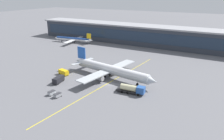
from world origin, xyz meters
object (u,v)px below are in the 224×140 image
Objects in this scene: crew_van at (64,72)px; fuel_tanker at (132,89)px; main_airliner at (111,70)px; lavatory_truck at (58,79)px; commuter_jet_far at (73,39)px; baggage_cart_1 at (58,95)px; baggage_cart_0 at (52,93)px.

fuel_tanker is at bearing -4.44° from crew_van.
lavatory_truck is at bearing -136.85° from main_airliner.
fuel_tanker is 31.21m from lavatory_truck.
main_airliner is at bearing -39.33° from commuter_jet_far.
baggage_cart_1 is at bearing -55.05° from crew_van.
commuter_jet_far is at bearing 123.73° from lavatory_truck.
baggage_cart_1 is at bearing -49.33° from lavatory_truck.
main_airliner is 8.19× the size of crew_van.
main_airliner is 15.46× the size of baggage_cart_1.
main_airliner is at bearing 73.49° from baggage_cart_1.
fuel_tanker is 92.88m from commuter_jet_far.
crew_van reaches higher than baggage_cart_1.
baggage_cart_0 is at bearing -60.35° from lavatory_truck.
fuel_tanker is 0.34× the size of commuter_jet_far.
fuel_tanker is 1.79× the size of lavatory_truck.
lavatory_truck is 11.23m from baggage_cart_0.
fuel_tanker is at bearing 35.10° from baggage_cart_1.
main_airliner is at bearing 145.73° from fuel_tanker.
baggage_cart_0 is 86.95m from commuter_jet_far.
main_airliner reaches higher than crew_van.
crew_van is 66.87m from commuter_jet_far.
main_airliner is 17.67m from fuel_tanker.
main_airliner is at bearing 43.15° from lavatory_truck.
main_airliner reaches higher than lavatory_truck.
baggage_cart_1 is (3.17, -0.40, 0.00)m from baggage_cart_0.
crew_van is 0.17× the size of commuter_jet_far.
main_airliner is at bearing 66.81° from baggage_cart_0.
commuter_jet_far is (-58.29, 47.77, -1.10)m from main_airliner.
lavatory_truck is 0.19× the size of commuter_jet_far.
baggage_cart_1 is (12.71, -18.18, -0.53)m from crew_van.
baggage_cart_1 is at bearing -7.26° from baggage_cart_0.
baggage_cart_0 is (9.53, -17.78, -0.53)m from crew_van.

